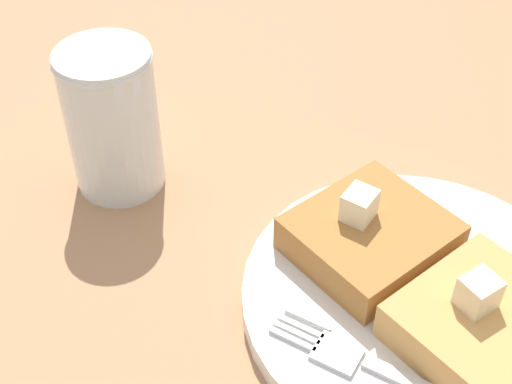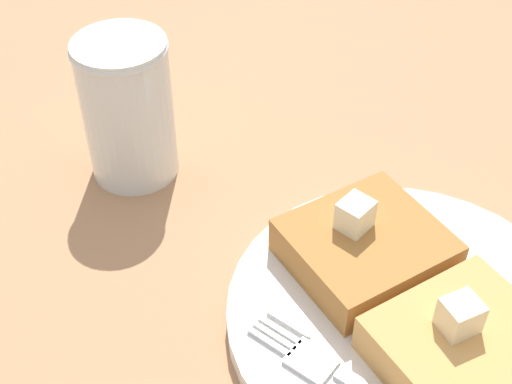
# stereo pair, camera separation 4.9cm
# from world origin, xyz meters

# --- Properties ---
(table_surface) EXTENTS (1.27, 1.27, 0.02)m
(table_surface) POSITION_xyz_m (0.00, 0.00, 0.01)
(table_surface) COLOR #AF7E55
(table_surface) RESTS_ON ground
(plate) EXTENTS (0.23, 0.23, 0.02)m
(plate) POSITION_xyz_m (0.05, 0.08, 0.03)
(plate) COLOR white
(plate) RESTS_ON table_surface
(toast_slice_left) EXTENTS (0.10, 0.11, 0.03)m
(toast_slice_left) POSITION_xyz_m (-0.00, 0.07, 0.05)
(toast_slice_left) COLOR #A86F34
(toast_slice_left) RESTS_ON plate
(toast_slice_middle) EXTENTS (0.10, 0.11, 0.03)m
(toast_slice_middle) POSITION_xyz_m (0.09, 0.08, 0.05)
(toast_slice_middle) COLOR tan
(toast_slice_middle) RESTS_ON plate
(butter_pat_primary) EXTENTS (0.03, 0.03, 0.02)m
(butter_pat_primary) POSITION_xyz_m (-0.01, 0.07, 0.07)
(butter_pat_primary) COLOR #F6F1CA
(butter_pat_primary) RESTS_ON toast_slice_left
(butter_pat_secondary) EXTENTS (0.02, 0.02, 0.02)m
(butter_pat_secondary) POSITION_xyz_m (0.09, 0.08, 0.07)
(butter_pat_secondary) COLOR beige
(butter_pat_secondary) RESTS_ON toast_slice_middle
(fork) EXTENTS (0.15, 0.09, 0.00)m
(fork) POSITION_xyz_m (0.08, 0.02, 0.04)
(fork) COLOR silver
(fork) RESTS_ON plate
(syrup_jar) EXTENTS (0.07, 0.07, 0.12)m
(syrup_jar) POSITION_xyz_m (-0.18, -0.04, 0.07)
(syrup_jar) COLOR #37190C
(syrup_jar) RESTS_ON table_surface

